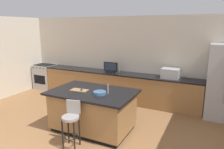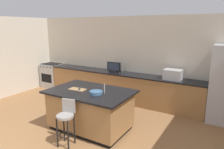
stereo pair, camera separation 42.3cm
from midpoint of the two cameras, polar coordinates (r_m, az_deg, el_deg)
wall_back at (r=6.88m, az=1.29°, el=4.52°), size 7.60×0.12×2.68m
counter_back at (r=6.77m, az=-0.63°, el=-3.27°), size 5.29×0.62×0.92m
kitchen_island at (r=4.90m, az=-7.76°, el=-9.69°), size 1.91×1.25×0.93m
range_oven at (r=8.53m, az=-19.20°, el=-0.53°), size 0.77×0.63×0.94m
microwave at (r=6.07m, az=13.77°, el=0.27°), size 0.48×0.36×0.28m
tv_monitor at (r=6.66m, az=-2.21°, el=1.84°), size 0.47×0.16×0.33m
sink_faucet_back at (r=6.69m, az=0.20°, el=1.63°), size 0.02×0.02×0.24m
sink_faucet_island at (r=4.51m, az=-3.81°, el=-3.96°), size 0.02×0.02×0.22m
bar_stool_center at (r=4.29m, az=-13.91°, el=-12.18°), size 0.34×0.36×0.94m
fruit_bowl at (r=4.51m, az=-6.09°, el=-5.07°), size 0.28×0.28×0.06m
tv_remote at (r=4.83m, az=-10.88°, el=-4.27°), size 0.13×0.17×0.02m
cutting_board at (r=4.84m, az=-11.41°, el=-4.26°), size 0.41×0.24×0.02m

